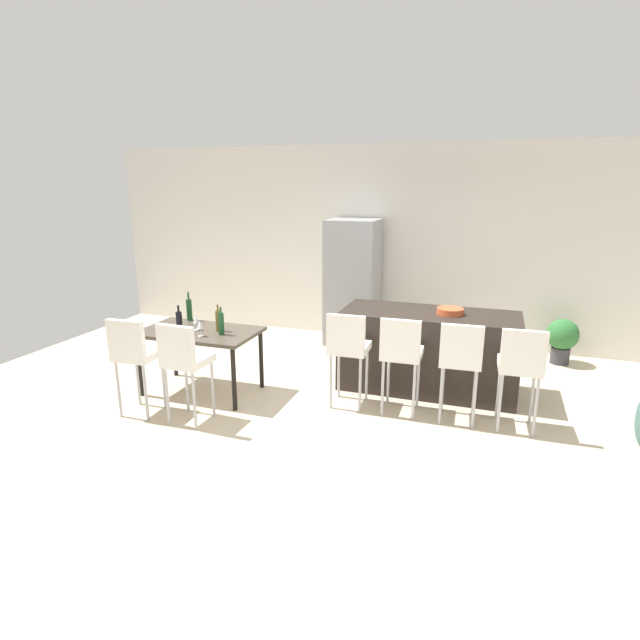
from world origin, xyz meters
TOP-DOWN VIEW (x-y plane):
  - ground_plane at (0.00, 0.00)m, footprint 10.00×10.00m
  - back_wall at (0.00, 2.60)m, footprint 10.00×0.12m
  - kitchen_island at (0.49, 0.71)m, footprint 1.99×0.83m
  - bar_chair_left at (-0.25, -0.09)m, footprint 0.41×0.41m
  - bar_chair_middle at (0.31, -0.09)m, footprint 0.41×0.41m
  - bar_chair_right at (0.89, -0.09)m, footprint 0.42×0.42m
  - bar_chair_far at (1.45, -0.09)m, footprint 0.42×0.42m
  - dining_table at (-1.95, -0.24)m, footprint 1.31×0.79m
  - dining_chair_near at (-2.25, -0.99)m, footprint 0.42×0.42m
  - dining_chair_far at (-1.66, -0.99)m, footprint 0.42×0.42m
  - wine_bottle_far at (-1.63, -0.31)m, footprint 0.06×0.06m
  - wine_bottle_right at (-2.29, 0.09)m, footprint 0.07×0.07m
  - wine_bottle_inner at (-2.16, -0.32)m, footprint 0.07×0.07m
  - wine_bottle_middle at (-1.73, -0.19)m, footprint 0.06×0.06m
  - wine_glass_left at (-1.99, -0.24)m, footprint 0.07×0.07m
  - wine_glass_near at (-1.82, -0.43)m, footprint 0.07×0.07m
  - refrigerator at (-0.83, 2.16)m, footprint 0.72×0.68m
  - fruit_bowl at (0.71, 0.71)m, footprint 0.30×0.30m
  - potted_plant at (2.07, 2.15)m, footprint 0.41×0.41m

SIDE VIEW (x-z plane):
  - ground_plane at x=0.00m, z-range 0.00..0.00m
  - potted_plant at x=2.07m, z-range 0.05..0.67m
  - kitchen_island at x=0.49m, z-range 0.00..0.92m
  - dining_table at x=-1.95m, z-range 0.30..1.04m
  - bar_chair_left at x=-0.25m, z-range 0.17..1.22m
  - bar_chair_middle at x=0.31m, z-range 0.17..1.22m
  - bar_chair_right at x=0.89m, z-range 0.17..1.22m
  - bar_chair_far at x=1.45m, z-range 0.17..1.22m
  - dining_chair_near at x=-2.25m, z-range 0.17..1.22m
  - dining_chair_far at x=-1.66m, z-range 0.17..1.22m
  - wine_bottle_inner at x=-2.16m, z-range 0.71..1.00m
  - wine_bottle_middle at x=-1.73m, z-range 0.71..1.01m
  - wine_glass_left at x=-1.99m, z-range 0.78..0.95m
  - wine_glass_near at x=-1.82m, z-range 0.78..0.95m
  - wine_bottle_far at x=-1.63m, z-range 0.71..1.02m
  - wine_bottle_right at x=-2.29m, z-range 0.70..1.05m
  - refrigerator at x=-0.83m, z-range 0.00..1.84m
  - fruit_bowl at x=0.71m, z-range 0.92..0.99m
  - back_wall at x=0.00m, z-range 0.00..2.90m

